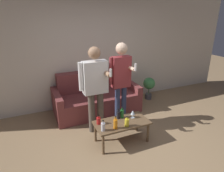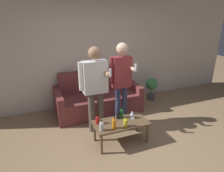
{
  "view_description": "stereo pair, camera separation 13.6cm",
  "coord_description": "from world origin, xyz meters",
  "px_view_note": "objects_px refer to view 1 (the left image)",
  "views": [
    {
      "loc": [
        -1.54,
        -2.36,
        2.26
      ],
      "look_at": [
        -0.14,
        0.84,
        0.95
      ],
      "focal_mm": 32.0,
      "sensor_mm": 36.0,
      "label": 1
    },
    {
      "loc": [
        -1.42,
        -2.41,
        2.26
      ],
      "look_at": [
        -0.14,
        0.84,
        0.95
      ],
      "focal_mm": 32.0,
      "sensor_mm": 36.0,
      "label": 2
    }
  ],
  "objects_px": {
    "couch": "(96,98)",
    "person_standing_right": "(121,77)",
    "coffee_table": "(122,124)",
    "person_standing_left": "(95,84)",
    "bottle_orange": "(122,113)"
  },
  "relations": [
    {
      "from": "couch",
      "to": "coffee_table",
      "type": "distance_m",
      "value": 1.38
    },
    {
      "from": "couch",
      "to": "coffee_table",
      "type": "xyz_separation_m",
      "value": [
        0.01,
        -1.38,
        0.03
      ]
    },
    {
      "from": "couch",
      "to": "bottle_orange",
      "type": "bearing_deg",
      "value": -85.98
    },
    {
      "from": "bottle_orange",
      "to": "person_standing_left",
      "type": "xyz_separation_m",
      "value": [
        -0.37,
        0.4,
        0.5
      ]
    },
    {
      "from": "couch",
      "to": "coffee_table",
      "type": "bearing_deg",
      "value": -89.5
    },
    {
      "from": "bottle_orange",
      "to": "person_standing_right",
      "type": "distance_m",
      "value": 0.74
    },
    {
      "from": "bottle_orange",
      "to": "couch",
      "type": "bearing_deg",
      "value": 94.02
    },
    {
      "from": "couch",
      "to": "person_standing_right",
      "type": "xyz_separation_m",
      "value": [
        0.28,
        -0.78,
        0.71
      ]
    },
    {
      "from": "couch",
      "to": "person_standing_right",
      "type": "bearing_deg",
      "value": -70.34
    },
    {
      "from": "coffee_table",
      "to": "person_standing_left",
      "type": "bearing_deg",
      "value": 118.89
    },
    {
      "from": "couch",
      "to": "person_standing_right",
      "type": "relative_size",
      "value": 1.14
    },
    {
      "from": "person_standing_left",
      "to": "bottle_orange",
      "type": "bearing_deg",
      "value": -46.76
    },
    {
      "from": "coffee_table",
      "to": "bottle_orange",
      "type": "xyz_separation_m",
      "value": [
        0.07,
        0.15,
        0.13
      ]
    },
    {
      "from": "coffee_table",
      "to": "bottle_orange",
      "type": "distance_m",
      "value": 0.21
    },
    {
      "from": "couch",
      "to": "bottle_orange",
      "type": "relative_size",
      "value": 9.29
    }
  ]
}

